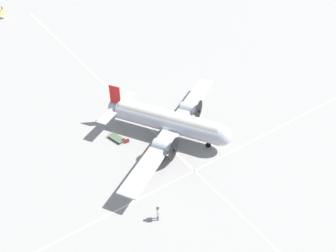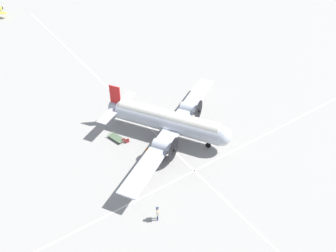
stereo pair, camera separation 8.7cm
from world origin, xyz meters
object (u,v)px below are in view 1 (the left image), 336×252
at_px(crew_foreground, 158,212).
at_px(baggage_cart, 116,138).
at_px(airliner_main, 171,122).
at_px(traffic_cone, 147,149).
at_px(suitcase_near_door, 124,140).
at_px(suitcase_upright_spare, 127,141).

height_order(crew_foreground, baggage_cart, crew_foreground).
distance_m(airliner_main, crew_foreground, 13.38).
distance_m(crew_foreground, traffic_cone, 10.64).
bearing_deg(suitcase_near_door, airliner_main, 155.01).
xyz_separation_m(crew_foreground, suitcase_upright_spare, (-3.26, -12.37, -0.84)).
bearing_deg(suitcase_upright_spare, crew_foreground, 75.23).
distance_m(suitcase_upright_spare, traffic_cone, 3.12).
bearing_deg(airliner_main, crew_foreground, -72.32).
xyz_separation_m(airliner_main, crew_foreground, (8.64, 10.11, -1.43)).
distance_m(suitcase_near_door, suitcase_upright_spare, 0.53).
relative_size(suitcase_near_door, baggage_cart, 0.21).
distance_m(crew_foreground, suitcase_upright_spare, 12.82).
xyz_separation_m(crew_foreground, suitcase_near_door, (-2.92, -12.78, -0.86)).
xyz_separation_m(suitcase_upright_spare, baggage_cart, (0.89, -1.36, 0.01)).
bearing_deg(crew_foreground, suitcase_near_door, 17.24).
relative_size(crew_foreground, suitcase_near_door, 3.23).
xyz_separation_m(airliner_main, traffic_cone, (4.04, 0.55, -2.26)).
height_order(suitcase_near_door, suitcase_upright_spare, suitcase_upright_spare).
relative_size(suitcase_near_door, suitcase_upright_spare, 0.95).
bearing_deg(suitcase_near_door, suitcase_upright_spare, 130.14).
bearing_deg(suitcase_upright_spare, airliner_main, 157.18).
height_order(crew_foreground, suitcase_upright_spare, crew_foreground).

